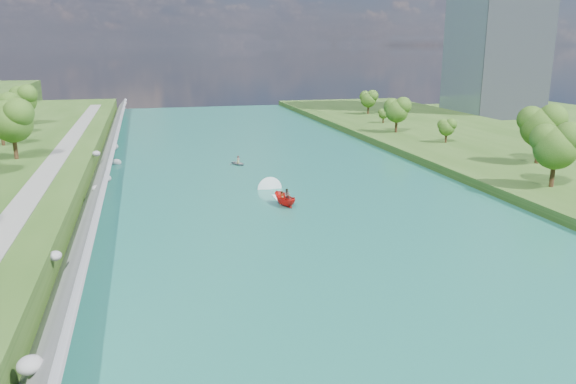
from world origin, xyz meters
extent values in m
plane|color=#2D5119|center=(0.00, 0.00, 0.00)|extent=(260.00, 260.00, 0.00)
cube|color=#1A6253|center=(0.00, 20.00, 0.05)|extent=(55.00, 240.00, 0.10)
cube|color=slate|center=(-25.85, 20.00, 1.80)|extent=(3.54, 236.00, 4.05)
ellipsoid|color=gray|center=(-26.36, -22.66, 2.44)|extent=(1.49, 1.60, 1.01)
ellipsoid|color=gray|center=(-25.61, -13.03, 1.85)|extent=(1.00, 1.08, 0.67)
ellipsoid|color=gray|center=(-27.21, -5.57, 2.89)|extent=(1.16, 1.42, 0.82)
ellipsoid|color=gray|center=(-25.65, 2.86, 1.33)|extent=(1.67, 1.62, 1.00)
ellipsoid|color=gray|center=(-25.58, 13.12, 1.95)|extent=(0.91, 0.87, 0.58)
ellipsoid|color=gray|center=(-25.62, 21.19, 2.15)|extent=(1.43, 1.85, 0.93)
ellipsoid|color=gray|center=(-25.17, 31.46, 1.14)|extent=(1.68, 2.16, 1.10)
ellipsoid|color=gray|center=(-26.92, 40.29, 3.41)|extent=(1.27, 1.37, 0.93)
ellipsoid|color=gray|center=(-24.27, 47.23, 0.40)|extent=(1.73, 1.48, 1.26)
ellipsoid|color=gray|center=(-25.07, 57.78, 1.48)|extent=(1.71, 1.91, 1.34)
cube|color=gray|center=(-32.50, 20.00, 3.55)|extent=(3.00, 200.00, 0.10)
cube|color=gray|center=(82.50, 95.00, 30.00)|extent=(22.00, 22.00, 60.00)
ellipsoid|color=#264D14|center=(-38.47, 38.26, 8.91)|extent=(6.50, 6.50, 10.83)
ellipsoid|color=#264D14|center=(-43.19, 51.95, 8.05)|extent=(5.46, 5.46, 9.10)
ellipsoid|color=#264D14|center=(-45.25, 65.66, 8.29)|extent=(5.75, 5.75, 9.58)
ellipsoid|color=#264D14|center=(-44.41, 79.46, 8.62)|extent=(6.15, 6.15, 10.24)
ellipsoid|color=#264D14|center=(35.08, 9.38, 6.75)|extent=(6.29, 6.29, 10.49)
ellipsoid|color=#264D14|center=(43.77, 23.70, 7.21)|extent=(6.85, 6.85, 11.41)
ellipsoid|color=#264D14|center=(39.64, 45.94, 4.36)|extent=(3.43, 3.43, 5.71)
ellipsoid|color=#264D14|center=(35.80, 61.11, 6.09)|extent=(5.51, 5.51, 9.19)
ellipsoid|color=#264D14|center=(39.47, 76.56, 3.65)|extent=(2.58, 2.58, 4.30)
ellipsoid|color=#264D14|center=(42.89, 94.87, 5.47)|extent=(4.76, 4.76, 7.94)
imported|color=red|center=(-1.81, 14.27, 0.96)|extent=(2.71, 4.73, 1.72)
imported|color=#66605B|center=(-2.21, 13.87, 1.27)|extent=(0.72, 0.66, 1.65)
imported|color=#66605B|center=(-1.31, 14.77, 1.32)|extent=(1.05, 0.97, 1.74)
cube|color=white|center=(-1.81, 17.27, 0.13)|extent=(0.90, 5.00, 0.06)
imported|color=gray|center=(-3.43, 41.36, 0.43)|extent=(3.43, 3.88, 0.67)
imported|color=#66605B|center=(-3.43, 41.36, 1.03)|extent=(0.67, 0.44, 1.35)
camera|label=1|loc=(-18.99, -54.55, 20.48)|focal=35.00mm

